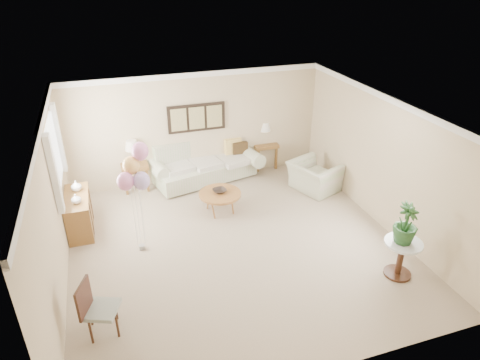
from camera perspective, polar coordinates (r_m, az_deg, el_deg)
The scene contains 18 objects.
ground_plane at distance 8.15m, azimuth -0.50°, elevation -8.70°, with size 6.00×6.00×0.00m, color tan.
room_shell at distance 7.37m, azimuth -1.58°, elevation 1.83°, with size 6.04×6.04×2.60m.
wall_art_triptych at distance 10.00m, azimuth -5.80°, elevation 8.25°, with size 1.35×0.06×0.65m.
sofa at distance 10.40m, azimuth -4.81°, elevation 2.12°, with size 2.85×1.49×0.97m.
end_table_left at distance 10.11m, azimuth -13.89°, elevation 1.64°, with size 0.60×0.55×0.66m.
end_table_right at distance 10.94m, azimuth 3.24°, elevation 4.49°, with size 0.61×0.56×0.67m.
lamp_left at distance 9.90m, azimuth -14.24°, elevation 4.42°, with size 0.32×0.32×0.56m.
lamp_right at distance 10.74m, azimuth 3.31°, elevation 7.06°, with size 0.31×0.31×0.54m.
coffee_table at distance 8.97m, azimuth -2.70°, elevation -1.93°, with size 0.89×0.89×0.45m.
decor_bowl at distance 8.96m, azimuth -2.74°, elevation -1.45°, with size 0.28×0.28×0.07m, color black.
armchair at distance 10.02m, azimuth 9.84°, elevation 0.47°, with size 1.03×0.90×0.67m, color beige.
side_table at distance 7.67m, azimuth 20.80°, elevation -8.74°, with size 0.62×0.62×0.67m.
potted_plant at distance 7.39m, azimuth 21.27°, elevation -5.46°, with size 0.39×0.39×0.70m, color #204621.
accent_chair at distance 6.55m, azimuth -18.68°, elevation -15.72°, with size 0.58×0.58×0.91m.
credenza at distance 8.99m, azimuth -20.66°, elevation -4.14°, with size 0.46×1.20×0.74m.
vase_white at distance 8.53m, azimuth -21.04°, elevation -2.35°, with size 0.18×0.18×0.19m, color silver.
vase_sage at distance 8.99m, azimuth -21.02°, elevation -0.72°, with size 0.20×0.20×0.21m, color silver.
balloon_cluster at distance 7.45m, azimuth -13.88°, elevation 1.24°, with size 0.59×0.45×2.09m.
Camera 1 is at (-2.00, -6.28, 4.80)m, focal length 32.00 mm.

